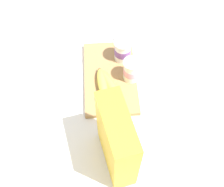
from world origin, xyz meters
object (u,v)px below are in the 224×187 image
at_px(cutting_board, 110,77).
at_px(yogurt_cup_back, 132,70).
at_px(banana_bunch, 107,85).
at_px(spoon, 116,34).
at_px(cereal_box, 116,141).
at_px(yogurt_cup_front, 123,50).

height_order(cutting_board, yogurt_cup_back, yogurt_cup_back).
relative_size(banana_bunch, spoon, 1.32).
bearing_deg(spoon, banana_bunch, -10.54).
xyz_separation_m(cutting_board, cereal_box, (0.33, -0.00, 0.13)).
bearing_deg(spoon, yogurt_cup_front, 6.41).
relative_size(cereal_box, spoon, 2.07).
bearing_deg(yogurt_cup_back, yogurt_cup_front, -165.52).
xyz_separation_m(cereal_box, yogurt_cup_back, (-0.32, 0.08, -0.07)).
xyz_separation_m(cereal_box, spoon, (-0.56, 0.04, -0.13)).
height_order(yogurt_cup_front, banana_bunch, yogurt_cup_front).
height_order(cereal_box, yogurt_cup_back, cereal_box).
bearing_deg(banana_bunch, cutting_board, 165.34).
height_order(cereal_box, banana_bunch, cereal_box).
height_order(yogurt_cup_front, yogurt_cup_back, same).
bearing_deg(spoon, cutting_board, -9.49).
xyz_separation_m(cereal_box, yogurt_cup_front, (-0.42, 0.06, -0.07)).
height_order(cereal_box, yogurt_cup_front, cereal_box).
bearing_deg(cutting_board, cereal_box, -0.50).
distance_m(yogurt_cup_back, banana_bunch, 0.11).
bearing_deg(yogurt_cup_back, cereal_box, -14.92).
bearing_deg(cereal_box, yogurt_cup_front, 159.57).
bearing_deg(cereal_box, yogurt_cup_back, 152.65).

